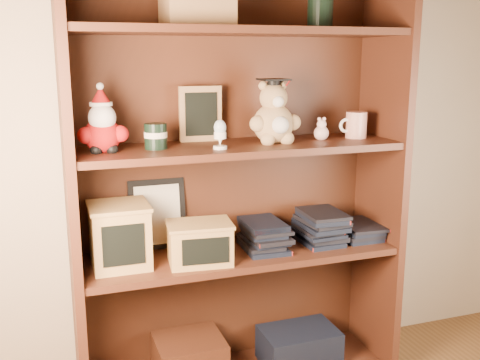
% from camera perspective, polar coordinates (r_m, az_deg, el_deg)
% --- Properties ---
extents(bookcase, '(1.20, 0.35, 1.60)m').
position_cam_1_polar(bookcase, '(2.07, -0.53, -0.83)').
color(bookcase, '#492315').
rests_on(bookcase, ground).
extents(shelf_lower, '(1.14, 0.33, 0.02)m').
position_cam_1_polar(shelf_lower, '(2.09, 0.00, -7.57)').
color(shelf_lower, '#492315').
rests_on(shelf_lower, ground).
extents(shelf_upper, '(1.14, 0.33, 0.02)m').
position_cam_1_polar(shelf_upper, '(1.99, 0.00, 3.30)').
color(shelf_upper, '#492315').
rests_on(shelf_upper, ground).
extents(santa_plush, '(0.16, 0.12, 0.23)m').
position_cam_1_polar(santa_plush, '(1.87, -13.81, 5.31)').
color(santa_plush, '#A50F0F').
rests_on(santa_plush, shelf_upper).
extents(teachers_tin, '(0.08, 0.08, 0.09)m').
position_cam_1_polar(teachers_tin, '(1.91, -8.56, 4.45)').
color(teachers_tin, black).
rests_on(teachers_tin, shelf_upper).
extents(chalkboard_plaque, '(0.16, 0.09, 0.20)m').
position_cam_1_polar(chalkboard_plaque, '(2.05, -4.05, 6.63)').
color(chalkboard_plaque, '#9E7547').
rests_on(chalkboard_plaque, shelf_upper).
extents(egg_cup, '(0.05, 0.05, 0.10)m').
position_cam_1_polar(egg_cup, '(1.88, -2.04, 4.76)').
color(egg_cup, white).
rests_on(egg_cup, shelf_upper).
extents(grad_teddy_bear, '(0.19, 0.17, 0.23)m').
position_cam_1_polar(grad_teddy_bear, '(2.01, 3.47, 6.31)').
color(grad_teddy_bear, tan).
rests_on(grad_teddy_bear, shelf_upper).
extents(pink_figurine, '(0.06, 0.06, 0.09)m').
position_cam_1_polar(pink_figurine, '(2.11, 8.27, 4.95)').
color(pink_figurine, beige).
rests_on(pink_figurine, shelf_upper).
extents(teacher_mug, '(0.11, 0.08, 0.10)m').
position_cam_1_polar(teacher_mug, '(2.18, 11.66, 5.50)').
color(teacher_mug, silver).
rests_on(teacher_mug, shelf_upper).
extents(certificate_frame, '(0.21, 0.05, 0.26)m').
position_cam_1_polar(certificate_frame, '(2.11, -8.38, -3.45)').
color(certificate_frame, black).
rests_on(certificate_frame, shelf_lower).
extents(treats_box, '(0.20, 0.20, 0.22)m').
position_cam_1_polar(treats_box, '(1.96, -12.12, -5.47)').
color(treats_box, tan).
rests_on(treats_box, shelf_lower).
extents(pencils_box, '(0.24, 0.18, 0.15)m').
position_cam_1_polar(pencils_box, '(1.96, -4.11, -6.36)').
color(pencils_box, tan).
rests_on(pencils_box, shelf_lower).
extents(book_stack_left, '(0.14, 0.20, 0.11)m').
position_cam_1_polar(book_stack_left, '(2.10, 2.47, -5.51)').
color(book_stack_left, black).
rests_on(book_stack_left, shelf_lower).
extents(book_stack_mid, '(0.14, 0.20, 0.13)m').
position_cam_1_polar(book_stack_mid, '(2.19, 8.13, -4.64)').
color(book_stack_mid, black).
rests_on(book_stack_mid, shelf_lower).
extents(book_stack_right, '(0.14, 0.20, 0.06)m').
position_cam_1_polar(book_stack_right, '(2.28, 11.86, -4.94)').
color(book_stack_right, black).
rests_on(book_stack_right, shelf_lower).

